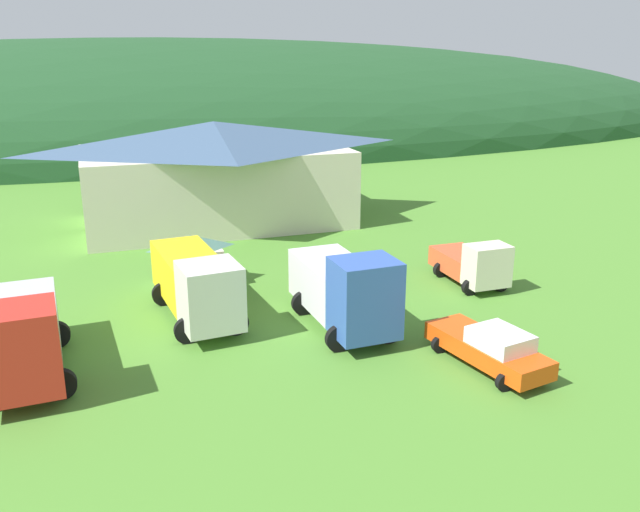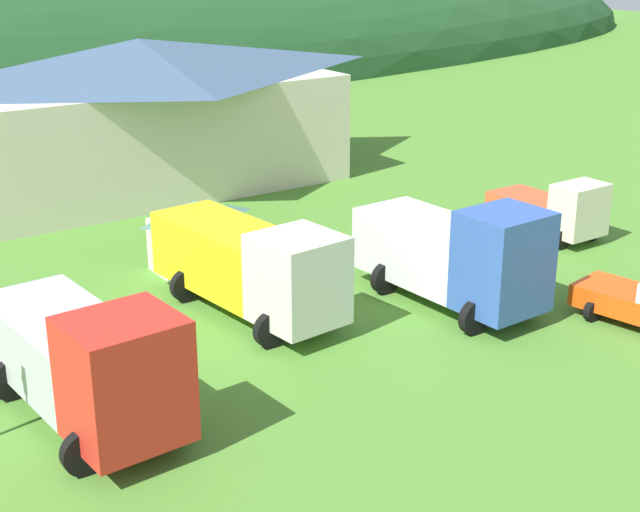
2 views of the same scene
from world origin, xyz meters
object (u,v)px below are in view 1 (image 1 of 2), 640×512
Objects in this scene: flatbed_truck_yellow at (196,283)px; box_truck_blue at (345,289)px; light_truck_cream at (473,264)px; service_pickup_orange at (490,347)px; crane_truck_red at (22,335)px; depot_building at (215,171)px; traffic_cone_mid_row at (465,335)px; traffic_cone_near_pickup at (330,285)px; play_shed_cream at (192,259)px.

flatbed_truck_yellow is 1.13× the size of box_truck_blue.
flatbed_truck_yellow is 1.65× the size of light_truck_cream.
service_pickup_orange is at bearing -27.81° from light_truck_cream.
crane_truck_red is 17.30m from service_pickup_orange.
traffic_cone_mid_row is (6.38, -22.38, -3.58)m from depot_building.
traffic_cone_mid_row is at bearing -66.33° from traffic_cone_near_pickup.
crane_truck_red is (-10.97, -20.55, -1.84)m from depot_building.
traffic_cone_near_pickup is (13.99, 5.84, -1.74)m from crane_truck_red.
light_truck_cream is at bearing 56.41° from traffic_cone_mid_row.
traffic_cone_near_pickup is at bearing -78.41° from depot_building.
crane_truck_red is at bearing -157.33° from traffic_cone_near_pickup.
traffic_cone_mid_row is at bearing 155.33° from service_pickup_orange.
play_shed_cream reaches higher than service_pickup_orange.
light_truck_cream is at bearing -59.70° from depot_building.
light_truck_cream is at bearing 142.07° from service_pickup_orange.
crane_truck_red is at bearing -90.30° from box_truck_blue.
box_truck_blue is (12.71, 0.41, 0.10)m from crane_truck_red.
depot_building is 3.37× the size of service_pickup_orange.
play_shed_cream is 4.72m from flatbed_truck_yellow.
service_pickup_orange is at bearing 70.61° from crane_truck_red.
service_pickup_orange is (9.24, -13.07, -0.53)m from play_shed_cream.
box_truck_blue is 11.83× the size of traffic_cone_near_pickup.
crane_truck_red is 1.60× the size of light_truck_cream.
flatbed_truck_yellow is (-0.49, -4.68, 0.37)m from play_shed_cream.
box_truck_blue is (1.75, -20.14, -1.74)m from depot_building.
box_truck_blue is 5.87m from traffic_cone_near_pickup.
flatbed_truck_yellow is 16.11× the size of traffic_cone_mid_row.
flatbed_truck_yellow reaches higher than light_truck_cream.
box_truck_blue is 5.46m from traffic_cone_mid_row.
flatbed_truck_yellow is 11.92m from traffic_cone_mid_row.
crane_truck_red reaches higher than light_truck_cream.
traffic_cone_near_pickup is at bearing -176.68° from service_pickup_orange.
light_truck_cream is at bearing 108.73° from box_truck_blue.
traffic_cone_mid_row is at bearing 80.63° from crane_truck_red.
depot_building is 31.65× the size of traffic_cone_near_pickup.
traffic_cone_near_pickup is at bearing 102.00° from flatbed_truck_yellow.
crane_truck_red is 12.72m from box_truck_blue.
depot_building is 12.96m from play_shed_cream.
depot_building is 15.44m from traffic_cone_near_pickup.
depot_building is at bearing -177.20° from box_truck_blue.
traffic_cone_near_pickup is (7.10, 2.21, -1.73)m from flatbed_truck_yellow.
play_shed_cream is 0.46× the size of box_truck_blue.
traffic_cone_mid_row is (0.74, 2.94, -0.83)m from service_pickup_orange.
depot_building is 17.51m from flatbed_truck_yellow.
box_truck_blue is at bearing 88.49° from crane_truck_red.
flatbed_truck_yellow reaches higher than service_pickup_orange.
light_truck_cream is 9.73× the size of traffic_cone_mid_row.
light_truck_cream is 0.86× the size of service_pickup_orange.
crane_truck_red reaches higher than flatbed_truck_yellow.
play_shed_cream is 9.54m from box_truck_blue.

